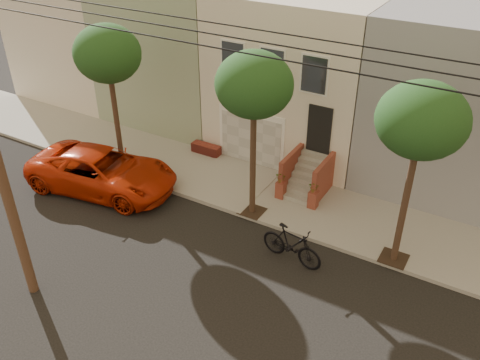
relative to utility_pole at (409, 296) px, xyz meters
The scene contains 9 objects.
ground 10.06m from the utility_pole, 158.20° to the left, with size 90.00×90.00×0.00m, color black.
sidewalk 12.78m from the utility_pole, 133.10° to the left, with size 40.00×3.70×0.15m, color gray.
house_row 16.53m from the utility_pole, 119.07° to the left, with size 33.10×11.70×7.00m.
tree_left 15.25m from the utility_pole, 152.26° to the left, with size 2.70×2.57×6.30m.
tree_mid 9.97m from the utility_pole, 134.59° to the left, with size 2.70×2.57×6.30m.
tree_right 7.26m from the utility_pole, 101.93° to the left, with size 2.70×2.57×6.30m.
utility_pole is the anchor object (origin of this frame).
pickup_truck 14.99m from the utility_pole, 156.96° to the left, with size 2.85×6.18×1.72m, color red.
motorcycle 8.36m from the utility_pole, 130.07° to the left, with size 0.65×2.29×1.38m, color black.
Camera 1 is at (8.72, -10.24, 11.52)m, focal length 38.23 mm.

